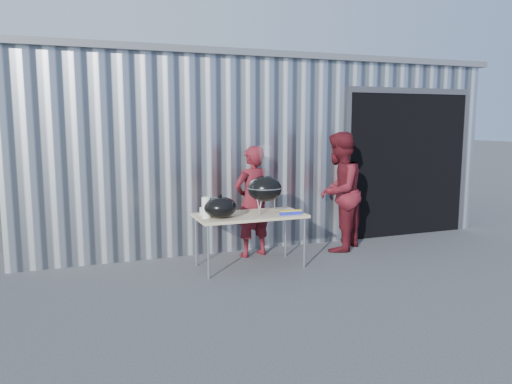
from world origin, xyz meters
name	(u,v)px	position (x,y,z in m)	size (l,w,h in m)	color
ground	(274,284)	(0.00, 0.00, 0.00)	(80.00, 80.00, 0.00)	#3D3D3F
building	(229,144)	(0.92, 4.59, 1.54)	(8.20, 6.20, 3.10)	silver
folding_table	(250,217)	(-0.02, 0.81, 0.71)	(1.50, 0.75, 0.75)	tan
kettle_grill	(265,184)	(0.20, 0.80, 1.16)	(0.49, 0.49, 0.95)	black
grill_lid	(220,207)	(-0.48, 0.71, 0.89)	(0.44, 0.44, 0.32)	black
paper_towels	(206,208)	(-0.65, 0.76, 0.89)	(0.12, 0.12, 0.28)	white
white_tub	(208,211)	(-0.57, 0.98, 0.80)	(0.20, 0.15, 0.10)	white
foil_box	(291,213)	(0.49, 0.56, 0.78)	(0.32, 0.05, 0.06)	#1C25B9
person_cook	(252,202)	(0.22, 1.34, 0.83)	(0.61, 0.40, 1.67)	#54131A
person_bystander	(339,192)	(1.62, 1.19, 0.93)	(0.91, 0.71, 1.86)	#54131A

